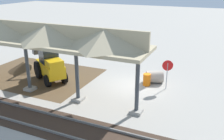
% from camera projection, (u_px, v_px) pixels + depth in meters
% --- Properties ---
extents(ground_plane, '(120.00, 120.00, 0.00)m').
position_uv_depth(ground_plane, '(136.00, 86.00, 18.61)').
color(ground_plane, '#9E998E').
extents(dirt_work_zone, '(9.54, 7.00, 0.01)m').
position_uv_depth(dirt_work_zone, '(37.00, 75.00, 20.72)').
color(dirt_work_zone, brown).
rests_on(dirt_work_zone, ground).
extents(rail_tracks, '(60.00, 2.58, 0.15)m').
position_uv_depth(rail_tracks, '(92.00, 134.00, 12.70)').
color(rail_tracks, slate).
rests_on(rail_tracks, ground).
extents(stop_sign, '(0.72, 0.30, 2.16)m').
position_uv_depth(stop_sign, '(167.00, 69.00, 17.54)').
color(stop_sign, gray).
rests_on(stop_sign, ground).
extents(backhoe, '(4.84, 3.79, 2.82)m').
position_uv_depth(backhoe, '(50.00, 64.00, 19.34)').
color(backhoe, '#EAB214').
rests_on(backhoe, ground).
extents(dirt_mound, '(5.44, 5.44, 1.58)m').
position_uv_depth(dirt_mound, '(25.00, 70.00, 21.78)').
color(dirt_mound, brown).
rests_on(dirt_mound, ground).
extents(concrete_pipe, '(1.52, 1.35, 0.92)m').
position_uv_depth(concrete_pipe, '(154.00, 77.00, 19.01)').
color(concrete_pipe, '#9E9384').
rests_on(concrete_pipe, ground).
extents(traffic_barrel, '(0.56, 0.56, 0.90)m').
position_uv_depth(traffic_barrel, '(147.00, 80.00, 18.52)').
color(traffic_barrel, orange).
rests_on(traffic_barrel, ground).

